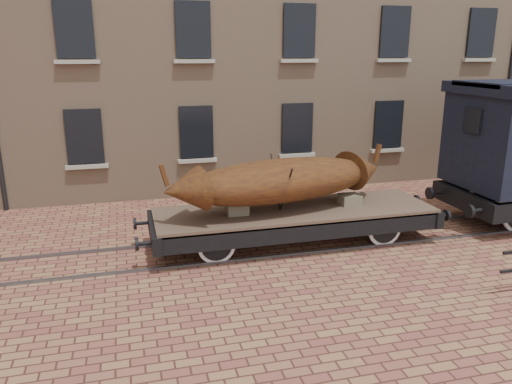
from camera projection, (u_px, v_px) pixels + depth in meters
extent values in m
plane|color=brown|center=(322.00, 241.00, 12.97)|extent=(90.00, 90.00, 0.00)
cube|color=black|center=(84.00, 136.00, 15.51)|extent=(1.10, 0.12, 1.70)
cube|color=#A4A091|center=(87.00, 167.00, 15.71)|extent=(1.30, 0.18, 0.12)
cube|color=black|center=(196.00, 132.00, 16.37)|extent=(1.10, 0.12, 1.70)
cube|color=#A4A091|center=(198.00, 161.00, 16.57)|extent=(1.30, 0.18, 0.12)
cube|color=black|center=(297.00, 128.00, 17.24)|extent=(1.10, 0.12, 1.70)
cube|color=#A4A091|center=(297.00, 155.00, 17.44)|extent=(1.30, 0.18, 0.12)
cube|color=black|center=(388.00, 124.00, 18.10)|extent=(1.10, 0.12, 1.70)
cube|color=#A4A091|center=(387.00, 150.00, 18.30)|extent=(1.30, 0.18, 0.12)
cube|color=black|center=(471.00, 121.00, 18.96)|extent=(1.10, 0.12, 1.70)
cube|color=#A4A091|center=(469.00, 146.00, 19.17)|extent=(1.30, 0.18, 0.12)
cube|color=black|center=(74.00, 28.00, 14.64)|extent=(1.10, 0.12, 1.70)
cube|color=#A4A091|center=(77.00, 62.00, 14.84)|extent=(1.30, 0.18, 0.12)
cube|color=black|center=(193.00, 30.00, 15.50)|extent=(1.10, 0.12, 1.70)
cube|color=#A4A091|center=(194.00, 61.00, 15.70)|extent=(1.30, 0.18, 0.12)
cube|color=black|center=(299.00, 31.00, 16.37)|extent=(1.10, 0.12, 1.70)
cube|color=#A4A091|center=(299.00, 61.00, 16.57)|extent=(1.30, 0.18, 0.12)
cube|color=black|center=(395.00, 32.00, 17.23)|extent=(1.10, 0.12, 1.70)
cube|color=#A4A091|center=(394.00, 60.00, 17.43)|extent=(1.30, 0.18, 0.12)
cube|color=black|center=(481.00, 33.00, 18.09)|extent=(1.10, 0.12, 1.70)
cube|color=#A4A091|center=(479.00, 60.00, 18.30)|extent=(1.30, 0.18, 0.12)
cube|color=#59595E|center=(333.00, 250.00, 12.29)|extent=(30.00, 0.08, 0.06)
cube|color=#59595E|center=(312.00, 230.00, 13.63)|extent=(30.00, 0.08, 0.06)
cube|color=brown|center=(295.00, 211.00, 12.54)|extent=(7.00, 2.05, 0.11)
cube|color=black|center=(308.00, 232.00, 11.72)|extent=(7.00, 0.15, 0.42)
cube|color=black|center=(283.00, 208.00, 13.49)|extent=(7.00, 0.15, 0.42)
cube|color=black|center=(154.00, 232.00, 11.74)|extent=(0.21, 2.15, 0.42)
cylinder|color=black|center=(144.00, 243.00, 11.02)|extent=(0.33, 0.09, 0.09)
cylinder|color=black|center=(137.00, 244.00, 10.99)|extent=(0.07, 0.30, 0.30)
cylinder|color=black|center=(142.00, 223.00, 12.33)|extent=(0.33, 0.09, 0.09)
cylinder|color=black|center=(135.00, 224.00, 12.29)|extent=(0.07, 0.30, 0.30)
cube|color=black|center=(417.00, 209.00, 13.47)|extent=(0.21, 2.15, 0.42)
cylinder|color=black|center=(441.00, 216.00, 12.88)|extent=(0.33, 0.09, 0.09)
cylinder|color=black|center=(447.00, 215.00, 12.92)|extent=(0.07, 0.30, 0.30)
cylinder|color=black|center=(412.00, 201.00, 14.18)|extent=(0.33, 0.09, 0.09)
cylinder|color=black|center=(417.00, 200.00, 14.22)|extent=(0.07, 0.30, 0.30)
cylinder|color=black|center=(211.00, 235.00, 12.13)|extent=(0.09, 1.77, 0.09)
cylinder|color=silver|center=(216.00, 245.00, 11.46)|extent=(0.90, 0.07, 0.90)
cylinder|color=black|center=(216.00, 245.00, 11.46)|extent=(0.73, 0.09, 0.73)
cube|color=black|center=(217.00, 238.00, 11.29)|extent=(0.84, 0.07, 0.09)
cylinder|color=silver|center=(206.00, 225.00, 12.80)|extent=(0.90, 0.07, 0.90)
cylinder|color=black|center=(206.00, 225.00, 12.80)|extent=(0.73, 0.09, 0.73)
cube|color=black|center=(205.00, 215.00, 12.84)|extent=(0.84, 0.07, 0.09)
cylinder|color=black|center=(371.00, 220.00, 13.19)|extent=(0.09, 1.77, 0.09)
cylinder|color=silver|center=(385.00, 229.00, 12.52)|extent=(0.90, 0.07, 0.90)
cylinder|color=black|center=(385.00, 229.00, 12.52)|extent=(0.73, 0.09, 0.73)
cube|color=black|center=(388.00, 222.00, 12.35)|extent=(0.84, 0.07, 0.09)
cylinder|color=silver|center=(359.00, 212.00, 13.86)|extent=(0.90, 0.07, 0.90)
cylinder|color=black|center=(359.00, 212.00, 13.86)|extent=(0.73, 0.09, 0.73)
cube|color=black|center=(358.00, 203.00, 13.90)|extent=(0.84, 0.07, 0.09)
cube|color=black|center=(295.00, 225.00, 12.64)|extent=(3.73, 0.06, 0.06)
cube|color=gray|center=(237.00, 208.00, 12.12)|extent=(0.51, 0.47, 0.26)
cube|color=gray|center=(350.00, 200.00, 12.86)|extent=(0.51, 0.47, 0.26)
ellipsoid|color=#5C3411|center=(281.00, 181.00, 12.23)|extent=(5.46, 2.54, 1.05)
cone|color=#5C3411|center=(183.00, 190.00, 11.20)|extent=(1.07, 1.14, 1.00)
cube|color=#5C3411|center=(164.00, 175.00, 10.93)|extent=(0.22, 0.14, 0.51)
cone|color=#5C3411|center=(364.00, 169.00, 13.23)|extent=(1.07, 1.14, 1.00)
cube|color=#5C3411|center=(377.00, 153.00, 13.29)|extent=(0.22, 0.14, 0.51)
cylinder|color=black|center=(286.00, 190.00, 11.87)|extent=(0.05, 0.90, 1.28)
cylinder|color=black|center=(276.00, 181.00, 12.66)|extent=(0.05, 0.90, 1.28)
cube|color=black|center=(464.00, 200.00, 13.79)|extent=(0.24, 2.65, 0.50)
cylinder|color=black|center=(469.00, 211.00, 12.85)|extent=(0.09, 0.35, 0.35)
cylinder|color=black|center=(430.00, 193.00, 14.49)|extent=(0.09, 0.35, 0.35)
cylinder|color=black|center=(500.00, 205.00, 14.16)|extent=(0.11, 2.10, 0.11)
cylinder|color=silver|center=(483.00, 198.00, 14.83)|extent=(1.06, 0.08, 1.06)
cylinder|color=black|center=(483.00, 198.00, 14.83)|extent=(0.87, 0.11, 0.87)
cube|color=black|center=(473.00, 121.00, 13.19)|extent=(0.09, 0.66, 0.66)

